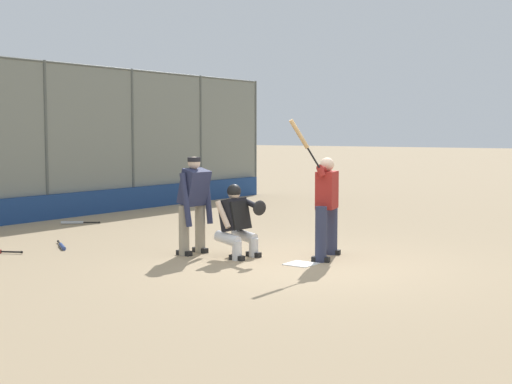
{
  "coord_description": "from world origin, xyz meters",
  "views": [
    {
      "loc": [
        9.18,
        5.72,
        2.03
      ],
      "look_at": [
        -0.21,
        -1.0,
        1.05
      ],
      "focal_mm": 50.0,
      "sensor_mm": 36.0,
      "label": 1
    }
  ],
  "objects_px": {
    "catcher_behind_plate": "(238,220)",
    "batter_at_plate": "(326,203)",
    "spare_bat_first_base_side": "(62,246)",
    "spare_bat_third_base_side": "(75,223)",
    "umpire_home": "(194,202)"
  },
  "relations": [
    {
      "from": "catcher_behind_plate",
      "to": "spare_bat_third_base_side",
      "type": "relative_size",
      "value": 1.79
    },
    {
      "from": "catcher_behind_plate",
      "to": "spare_bat_first_base_side",
      "type": "relative_size",
      "value": 1.49
    },
    {
      "from": "umpire_home",
      "to": "spare_bat_first_base_side",
      "type": "height_order",
      "value": "umpire_home"
    },
    {
      "from": "umpire_home",
      "to": "spare_bat_third_base_side",
      "type": "height_order",
      "value": "umpire_home"
    },
    {
      "from": "spare_bat_first_base_side",
      "to": "batter_at_plate",
      "type": "bearing_deg",
      "value": 55.4
    },
    {
      "from": "spare_bat_third_base_side",
      "to": "catcher_behind_plate",
      "type": "bearing_deg",
      "value": 125.58
    },
    {
      "from": "umpire_home",
      "to": "batter_at_plate",
      "type": "bearing_deg",
      "value": 119.7
    },
    {
      "from": "batter_at_plate",
      "to": "catcher_behind_plate",
      "type": "relative_size",
      "value": 1.88
    },
    {
      "from": "catcher_behind_plate",
      "to": "batter_at_plate",
      "type": "bearing_deg",
      "value": 127.38
    },
    {
      "from": "batter_at_plate",
      "to": "catcher_behind_plate",
      "type": "xyz_separation_m",
      "value": [
        0.77,
        -1.2,
        -0.27
      ]
    },
    {
      "from": "batter_at_plate",
      "to": "umpire_home",
      "type": "height_order",
      "value": "batter_at_plate"
    },
    {
      "from": "catcher_behind_plate",
      "to": "spare_bat_first_base_side",
      "type": "distance_m",
      "value": 3.3
    },
    {
      "from": "catcher_behind_plate",
      "to": "umpire_home",
      "type": "height_order",
      "value": "umpire_home"
    },
    {
      "from": "spare_bat_third_base_side",
      "to": "spare_bat_first_base_side",
      "type": "xyz_separation_m",
      "value": [
        2.27,
        2.33,
        0.0
      ]
    },
    {
      "from": "batter_at_plate",
      "to": "spare_bat_first_base_side",
      "type": "distance_m",
      "value": 4.72
    }
  ]
}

